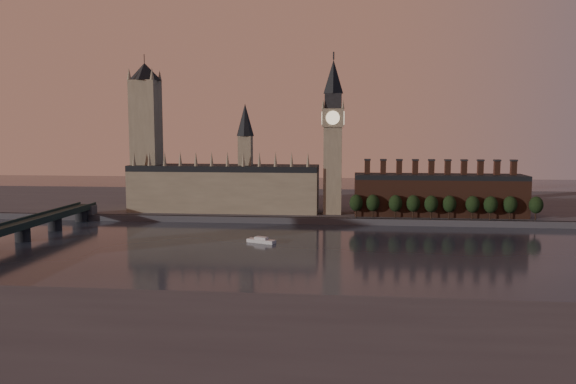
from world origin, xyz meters
name	(u,v)px	position (x,y,z in m)	size (l,w,h in m)	color
ground	(306,254)	(0.00, 0.00, 0.00)	(900.00, 900.00, 0.00)	black
north_bank	(322,203)	(0.00, 178.04, 2.00)	(900.00, 182.00, 4.00)	#46464B
palace_of_westminster	(225,186)	(-64.41, 114.91, 21.63)	(130.00, 30.30, 74.00)	gray
victoria_tower	(146,132)	(-120.00, 115.00, 59.09)	(24.00, 24.00, 108.00)	gray
big_ben	(333,135)	(10.00, 110.00, 56.83)	(15.00, 15.00, 107.00)	gray
chimney_block	(439,194)	(80.00, 110.00, 17.82)	(110.00, 25.00, 37.00)	#4E2B1D
embankment_tree_0	(356,203)	(25.63, 94.59, 13.47)	(8.60, 8.60, 14.88)	black
embankment_tree_1	(373,203)	(36.26, 95.17, 13.47)	(8.60, 8.60, 14.88)	black
embankment_tree_2	(395,203)	(50.59, 94.44, 13.47)	(8.60, 8.60, 14.88)	black
embankment_tree_3	(413,203)	(61.74, 94.80, 13.47)	(8.60, 8.60, 14.88)	black
embankment_tree_4	(431,204)	(72.84, 93.64, 13.47)	(8.60, 8.60, 14.88)	black
embankment_tree_5	(449,204)	(84.32, 94.65, 13.47)	(8.60, 8.60, 14.88)	black
embankment_tree_6	(473,204)	(98.50, 94.38, 13.47)	(8.60, 8.60, 14.88)	black
embankment_tree_7	(491,205)	(109.38, 93.70, 13.47)	(8.60, 8.60, 14.88)	black
embankment_tree_8	(510,205)	(121.64, 95.21, 13.47)	(8.60, 8.60, 14.88)	black
embankment_tree_9	(536,205)	(137.24, 95.06, 13.47)	(8.60, 8.60, 14.88)	black
westminster_bridge	(0,234)	(-155.00, -2.70, 7.44)	(14.00, 200.00, 11.55)	#1E2E2A
river_boat	(261,240)	(-25.88, 26.17, 1.21)	(16.37, 10.22, 3.17)	#BEBEBE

